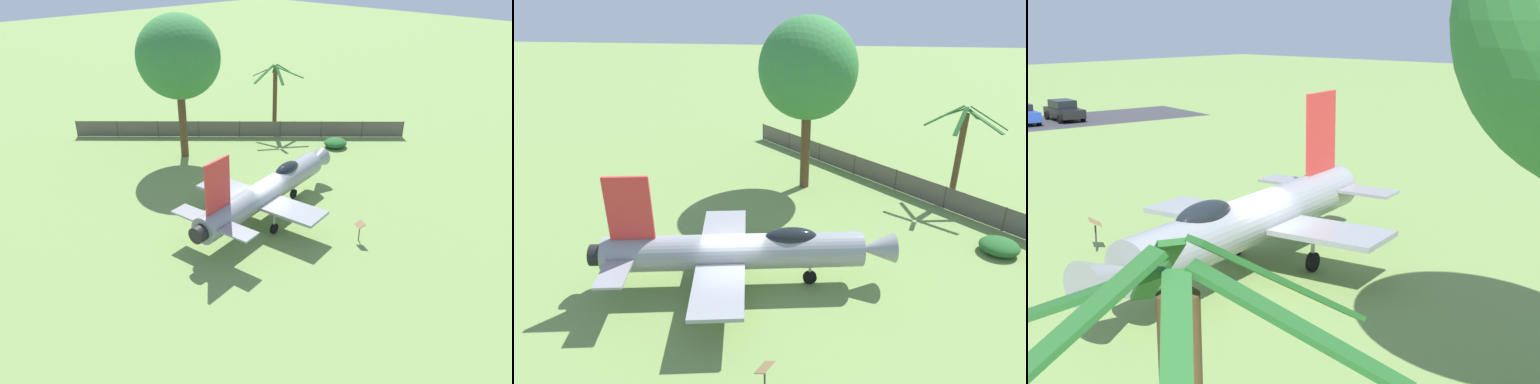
{
  "view_description": "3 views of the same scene",
  "coord_description": "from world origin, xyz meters",
  "views": [
    {
      "loc": [
        -17.81,
        -17.68,
        14.51
      ],
      "look_at": [
        -1.42,
        -0.76,
        2.52
      ],
      "focal_mm": 33.82,
      "sensor_mm": 36.0,
      "label": 1
    },
    {
      "loc": [
        3.37,
        -15.35,
        11.54
      ],
      "look_at": [
        0.97,
        4.47,
        2.5
      ],
      "focal_mm": 30.59,
      "sensor_mm": 36.0,
      "label": 2
    },
    {
      "loc": [
        15.26,
        14.79,
        7.6
      ],
      "look_at": [
        0.16,
        1.37,
        2.79
      ],
      "focal_mm": 51.27,
      "sensor_mm": 36.0,
      "label": 3
    }
  ],
  "objects": [
    {
      "name": "ground_plane",
      "position": [
        0.0,
        0.0,
        0.0
      ],
      "size": [
        200.0,
        200.0,
        0.0
      ],
      "primitive_type": "plane",
      "color": "#75934C"
    },
    {
      "name": "parked_car_black",
      "position": [
        -15.09,
        -34.62,
        0.79
      ],
      "size": [
        2.63,
        4.43,
        1.56
      ],
      "rotation": [
        0.0,
        0.0,
        7.66
      ],
      "color": "black",
      "rests_on": "ground_plane"
    },
    {
      "name": "info_plaque",
      "position": [
        2.0,
        -5.39,
        0.85
      ],
      "size": [
        0.63,
        0.72,
        1.14
      ],
      "color": "#333333",
      "rests_on": "ground_plane"
    },
    {
      "name": "display_jet",
      "position": [
        0.34,
        0.06,
        1.76
      ],
      "size": [
        12.76,
        8.32,
        5.18
      ],
      "rotation": [
        0.0,
        0.0,
        0.17
      ],
      "color": "gray",
      "rests_on": "ground_plane"
    }
  ]
}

